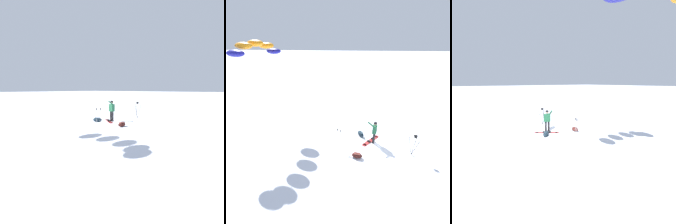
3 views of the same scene
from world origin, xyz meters
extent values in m
plane|color=white|center=(0.00, 0.00, 0.00)|extent=(300.00, 300.00, 0.00)
cylinder|color=black|center=(0.31, 0.59, 0.39)|extent=(0.14, 0.14, 0.77)
cylinder|color=black|center=(0.53, 0.54, 0.39)|extent=(0.14, 0.14, 0.77)
cube|color=#1E5938|center=(0.42, 0.56, 1.05)|extent=(0.44, 0.33, 0.55)
sphere|color=tan|center=(0.42, 0.56, 1.45)|extent=(0.21, 0.21, 0.21)
sphere|color=black|center=(0.42, 0.56, 1.48)|extent=(0.22, 0.22, 0.22)
cylinder|color=#1E5938|center=(0.29, 0.83, 1.42)|extent=(0.18, 0.51, 0.39)
cylinder|color=#1E5938|center=(0.61, 0.51, 1.05)|extent=(0.09, 0.09, 0.55)
cube|color=#B23333|center=(0.57, 0.73, 0.01)|extent=(1.36, 1.13, 0.02)
cylinder|color=#B23333|center=(-0.02, 1.18, 0.01)|extent=(0.29, 0.29, 0.02)
cylinder|color=#B23333|center=(1.16, 0.28, 0.01)|extent=(0.29, 0.29, 0.02)
cube|color=black|center=(0.39, 0.86, 0.06)|extent=(0.23, 0.24, 0.08)
cube|color=black|center=(0.74, 0.60, 0.06)|extent=(0.23, 0.24, 0.08)
ellipsoid|color=navy|center=(3.51, 8.76, 5.66)|extent=(0.99, 1.41, 0.44)
ellipsoid|color=orange|center=(2.83, 8.89, 6.08)|extent=(0.99, 1.41, 0.44)
ellipsoid|color=orange|center=(1.90, 9.08, 6.23)|extent=(0.99, 1.41, 0.44)
ellipsoid|color=orange|center=(0.97, 9.26, 6.08)|extent=(0.99, 1.41, 0.44)
ellipsoid|color=navy|center=(0.29, 9.39, 5.66)|extent=(0.99, 1.41, 0.44)
ellipsoid|color=#4C1E19|center=(-1.29, 1.62, 0.15)|extent=(0.40, 0.66, 0.29)
cube|color=brown|center=(-1.29, 1.62, 0.25)|extent=(0.24, 0.40, 0.08)
cylinder|color=#262628|center=(-0.49, -1.49, 0.62)|extent=(0.08, 0.35, 1.24)
cylinder|color=#262628|center=(-0.64, -1.75, 0.62)|extent=(0.29, 0.23, 1.24)
cylinder|color=#262628|center=(-0.39, -1.75, 0.62)|extent=(0.29, 0.23, 1.24)
cube|color=black|center=(-0.52, -1.65, 1.27)|extent=(0.10, 0.10, 0.06)
cube|color=black|center=(-0.52, -1.65, 1.35)|extent=(0.12, 0.16, 0.10)
ellipsoid|color=#192833|center=(1.07, 1.46, 0.17)|extent=(0.72, 0.61, 0.33)
cube|color=#263A47|center=(1.07, 1.46, 0.28)|extent=(0.43, 0.37, 0.08)
cylinder|color=gray|center=(-0.29, 2.95, 0.63)|extent=(0.18, 0.12, 1.26)
cylinder|color=black|center=(-0.29, 2.95, 1.20)|extent=(0.05, 0.05, 0.14)
cylinder|color=gray|center=(-0.39, 2.72, 0.63)|extent=(0.20, 0.07, 1.26)
cylinder|color=black|center=(-0.39, 2.72, 1.20)|extent=(0.05, 0.05, 0.14)
camera|label=1|loc=(-7.78, 10.73, 2.45)|focal=27.73mm
camera|label=2|loc=(-8.38, 1.60, 6.19)|focal=23.97mm
camera|label=3|loc=(7.35, 11.57, 3.58)|focal=29.86mm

